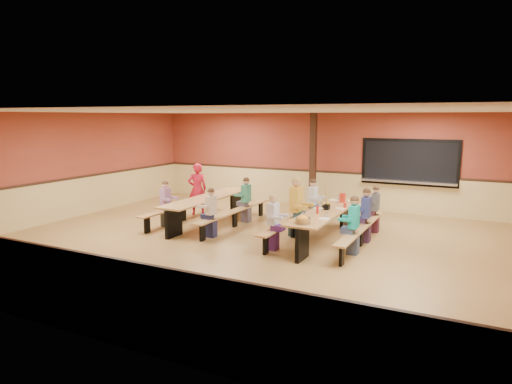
% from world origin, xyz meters
% --- Properties ---
extents(ground, '(12.00, 12.00, 0.00)m').
position_xyz_m(ground, '(0.00, 0.00, 0.00)').
color(ground, olive).
rests_on(ground, ground).
extents(room_envelope, '(12.04, 10.04, 3.02)m').
position_xyz_m(room_envelope, '(0.00, 0.00, 0.69)').
color(room_envelope, brown).
rests_on(room_envelope, ground).
extents(kitchen_pass_through, '(2.78, 0.28, 1.38)m').
position_xyz_m(kitchen_pass_through, '(2.60, 4.96, 1.49)').
color(kitchen_pass_through, black).
rests_on(kitchen_pass_through, ground).
extents(structural_post, '(0.18, 0.18, 3.00)m').
position_xyz_m(structural_post, '(-0.20, 4.40, 1.50)').
color(structural_post, black).
rests_on(structural_post, ground).
extents(cafeteria_table_main, '(1.91, 3.70, 0.74)m').
position_xyz_m(cafeteria_table_main, '(1.39, 0.93, 0.53)').
color(cafeteria_table_main, '#A57741').
rests_on(cafeteria_table_main, ground).
extents(cafeteria_table_second, '(1.91, 3.70, 0.74)m').
position_xyz_m(cafeteria_table_second, '(-2.03, 1.21, 0.53)').
color(cafeteria_table_second, '#A57741').
rests_on(cafeteria_table_second, ground).
extents(seated_child_white_left, '(0.38, 0.31, 1.23)m').
position_xyz_m(seated_child_white_left, '(0.57, -0.25, 0.61)').
color(seated_child_white_left, silver).
rests_on(seated_child_white_left, ground).
extents(seated_adult_yellow, '(0.48, 0.40, 1.45)m').
position_xyz_m(seated_adult_yellow, '(0.57, 1.10, 0.72)').
color(seated_adult_yellow, gold).
rests_on(seated_adult_yellow, ground).
extents(seated_child_grey_left, '(0.38, 0.31, 1.24)m').
position_xyz_m(seated_child_grey_left, '(0.57, 2.29, 0.62)').
color(seated_child_grey_left, silver).
rests_on(seated_child_grey_left, ground).
extents(seated_child_teal_right, '(0.38, 0.31, 1.24)m').
position_xyz_m(seated_child_teal_right, '(2.22, 0.23, 0.62)').
color(seated_child_teal_right, '#0F9891').
rests_on(seated_child_teal_right, ground).
extents(seated_child_navy_right, '(0.39, 0.32, 1.25)m').
position_xyz_m(seated_child_navy_right, '(2.22, 1.31, 0.62)').
color(seated_child_navy_right, navy).
rests_on(seated_child_navy_right, ground).
extents(seated_child_char_right, '(0.35, 0.28, 1.16)m').
position_xyz_m(seated_child_char_right, '(2.22, 2.30, 0.58)').
color(seated_child_char_right, '#464A50').
rests_on(seated_child_char_right, ground).
extents(seated_child_purple_sec, '(0.37, 0.30, 1.21)m').
position_xyz_m(seated_child_purple_sec, '(-2.86, 0.43, 0.60)').
color(seated_child_purple_sec, '#895B7F').
rests_on(seated_child_purple_sec, ground).
extents(seated_child_green_sec, '(0.37, 0.31, 1.22)m').
position_xyz_m(seated_child_green_sec, '(-1.21, 1.85, 0.61)').
color(seated_child_green_sec, '#337F61').
rests_on(seated_child_green_sec, ground).
extents(seated_child_tan_sec, '(0.36, 0.29, 1.18)m').
position_xyz_m(seated_child_tan_sec, '(-1.21, 0.06, 0.59)').
color(seated_child_tan_sec, '#C3AE9E').
rests_on(seated_child_tan_sec, ground).
extents(standing_woman, '(0.66, 0.65, 1.53)m').
position_xyz_m(standing_woman, '(-2.96, 2.08, 0.76)').
color(standing_woman, '#B11429').
rests_on(standing_woman, ground).
extents(punch_pitcher, '(0.16, 0.16, 0.22)m').
position_xyz_m(punch_pitcher, '(1.43, 2.09, 0.85)').
color(punch_pitcher, red).
rests_on(punch_pitcher, cafeteria_table_main).
extents(chip_bowl, '(0.32, 0.32, 0.15)m').
position_xyz_m(chip_bowl, '(1.37, -0.55, 0.81)').
color(chip_bowl, orange).
rests_on(chip_bowl, cafeteria_table_main).
extents(napkin_dispenser, '(0.10, 0.14, 0.13)m').
position_xyz_m(napkin_dispenser, '(1.37, 1.02, 0.80)').
color(napkin_dispenser, black).
rests_on(napkin_dispenser, cafeteria_table_main).
extents(condiment_mustard, '(0.06, 0.06, 0.17)m').
position_xyz_m(condiment_mustard, '(1.38, 1.06, 0.82)').
color(condiment_mustard, yellow).
rests_on(condiment_mustard, cafeteria_table_main).
extents(condiment_ketchup, '(0.06, 0.06, 0.17)m').
position_xyz_m(condiment_ketchup, '(1.32, 0.50, 0.82)').
color(condiment_ketchup, '#B2140F').
rests_on(condiment_ketchup, cafeteria_table_main).
extents(table_paddle, '(0.16, 0.16, 0.56)m').
position_xyz_m(table_paddle, '(1.29, 1.22, 0.88)').
color(table_paddle, black).
rests_on(table_paddle, cafeteria_table_main).
extents(place_settings, '(0.65, 3.30, 0.11)m').
position_xyz_m(place_settings, '(1.39, 0.93, 0.80)').
color(place_settings, beige).
rests_on(place_settings, cafeteria_table_main).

